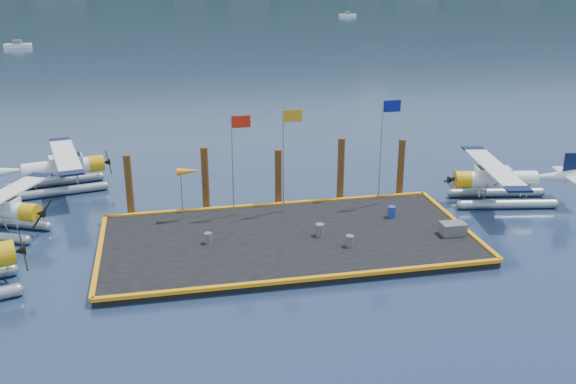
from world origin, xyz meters
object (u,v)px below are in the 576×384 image
Objects in this scene: windsock at (189,172)px; flagpole_red at (236,150)px; seaplane_c at (61,170)px; piling_4 at (401,170)px; piling_1 at (205,181)px; piling_3 at (341,171)px; drum_2 at (320,230)px; flagpole_yellow at (287,145)px; flagpole_blue at (385,137)px; piling_0 at (129,187)px; drum_1 at (350,241)px; crate at (453,228)px; seaplane_d at (498,182)px; drum_0 at (208,238)px; piling_2 at (278,179)px; drum_4 at (392,212)px.

flagpole_red is at bearing 0.00° from windsock.
piling_4 reaches higher than seaplane_c.
piling_3 is (8.50, 0.00, 0.05)m from piling_1.
seaplane_c is 2.32× the size of piling_4.
drum_2 is 0.11× the size of flagpole_yellow.
piling_3 reaches higher than piling_4.
flagpole_blue is 15.51m from piling_0.
drum_1 is 0.91× the size of drum_2.
piling_0 is at bearing 158.61° from crate.
flagpole_blue is at bearing 97.23° from seaplane_d.
seaplane_d is (27.50, -8.08, -0.00)m from seaplane_c.
windsock is (-11.72, 0.00, -1.46)m from flagpole_blue.
piling_3 is at bearing 13.25° from flagpole_red.
crate is 15.18m from windsock.
seaplane_c is 6.92× the size of crate.
seaplane_d is 13.98m from flagpole_yellow.
flagpole_blue is 1.55× the size of piling_1.
windsock is 0.78× the size of piling_4.
seaplane_d is at bearing -0.91° from windsock.
seaplane_d is at bearing 42.86° from crate.
drum_2 is 6.73m from flagpole_red.
flagpole_blue reaches higher than flagpole_red.
flagpole_red reaches higher than piling_4.
seaplane_c is at bearing 150.73° from flagpole_yellow.
seaplane_c is 18.99m from drum_2.
drum_0 is (-18.68, -3.41, -0.73)m from seaplane_d.
seaplane_c is 28.67m from seaplane_d.
flagpole_yellow reaches higher than piling_2.
flagpole_red is at bearing 180.00° from flagpole_yellow.
drum_4 is at bearing -20.64° from flagpole_yellow.
drum_2 is 6.34m from piling_3.
drum_4 is (4.81, 1.73, -0.00)m from drum_2.
drum_1 is 7.54m from piling_3.
seaplane_d reaches higher than drum_1.
drum_1 is 0.16× the size of piling_2.
drum_1 reaches higher than drum_0.
drum_4 is (3.60, 3.43, 0.03)m from drum_1.
piling_1 is at bearing 57.34° from windsock.
drum_2 is 11.72m from piling_0.
flagpole_red reaches higher than windsock.
flagpole_blue reaches higher than crate.
piling_3 reaches higher than drum_2.
flagpole_red is at bearing 133.02° from drum_1.
drum_2 is (14.93, -11.72, -0.69)m from seaplane_c.
crate is at bearing -6.56° from drum_0.
piling_1 is at bearing 93.59° from seaplane_d.
piling_0 is 1.05× the size of piling_2.
drum_4 is 4.53m from flagpole_blue.
seaplane_c is 2.44× the size of piling_2.
flagpole_blue reaches higher than piling_2.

